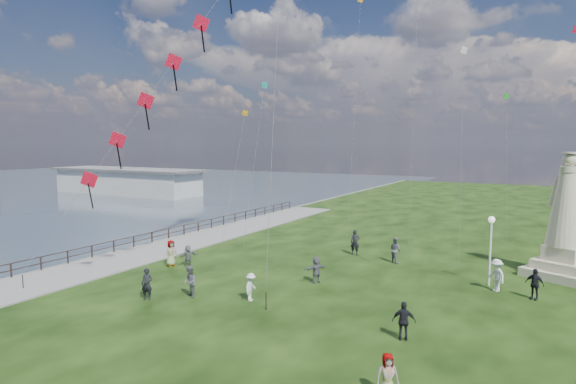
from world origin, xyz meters
The scene contains 18 objects.
waterfront centered at (-15.24, 8.99, -0.06)m, with size 200.00×200.00×1.51m.
pier_pavilion centered at (-52.00, 42.00, 1.84)m, with size 30.00×8.00×4.40m.
statue centered at (13.80, 17.20, 2.98)m, with size 5.09×5.09×7.89m.
lamppost centered at (9.92, 12.95, 3.00)m, with size 0.39×0.39×4.16m.
person_0 centered at (-5.93, 1.20, 0.87)m, with size 0.64×0.42×1.74m, color black.
person_1 centered at (-4.19, 2.64, 0.87)m, with size 0.84×0.52×1.73m, color #595960.
person_2 centered at (-0.94, 3.79, 0.75)m, with size 0.97×0.50×1.50m, color silver.
person_3 centered at (7.67, 2.64, 0.85)m, with size 1.00×0.51×1.71m, color black.
person_4 centered at (8.49, -2.31, 0.77)m, with size 0.76×0.46×1.55m, color #595960.
person_5 centered at (-8.76, 7.81, 0.73)m, with size 1.36×0.59×1.47m, color #595960.
person_6 centered at (0.07, 16.52, 0.95)m, with size 0.69×0.45×1.90m, color black.
person_7 centered at (3.44, 15.65, 0.92)m, with size 0.89×0.55×1.83m, color #595960.
person_8 centered at (10.39, 12.02, 0.93)m, with size 1.20×0.62×1.86m, color silver.
person_9 centered at (12.35, 11.44, 0.85)m, with size 1.00×0.51×1.70m, color black.
person_10 centered at (-9.80, 7.26, 0.90)m, with size 0.88×0.54×1.79m, color #595960.
person_11 centered at (0.68, 8.49, 0.82)m, with size 1.52×0.66×1.64m, color #595960.
red_kite_train centered at (-7.01, 4.63, 12.80)m, with size 10.78×9.35×20.56m.
small_kites centered at (2.99, 23.07, 14.35)m, with size 27.91×18.34×29.52m.
Camera 1 is at (12.99, -17.19, 8.46)m, focal length 30.00 mm.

